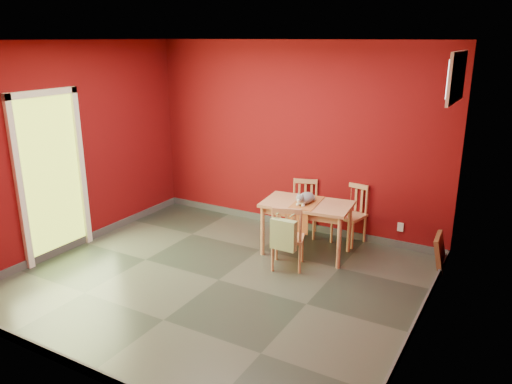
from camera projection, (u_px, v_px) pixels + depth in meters
The scene contains 13 objects.
ground at pixel (219, 280), 5.86m from camera, with size 4.50×4.50×0.00m, color #2D342D.
room_shell at pixel (219, 276), 5.84m from camera, with size 4.50×4.50×4.50m.
doorway at pixel (51, 171), 6.24m from camera, with size 0.06×1.01×2.13m.
window at pixel (456, 77), 4.94m from camera, with size 0.05×0.90×0.50m.
outlet_plate at pixel (400, 227), 6.66m from camera, with size 0.08×0.01×0.12m, color silver.
dining_table at pixel (307, 209), 6.41m from camera, with size 1.18×0.77×0.70m.
table_runner at pixel (304, 209), 6.31m from camera, with size 0.37×0.66×0.32m.
chair_far_left at pixel (304, 207), 7.12m from camera, with size 0.47×0.47×0.79m.
chair_far_right at pixel (351, 213), 6.84m from camera, with size 0.45×0.45×0.82m.
chair_near at pixel (288, 236), 6.05m from camera, with size 0.49×0.49×0.82m.
tote_bag at pixel (284, 235), 5.83m from camera, with size 0.31×0.19×0.44m.
cat at pixel (306, 196), 6.34m from camera, with size 0.20×0.39×0.19m, color slate, non-canonical shape.
picture_frame at pixel (440, 253), 6.07m from camera, with size 0.17×0.45×0.44m.
Camera 1 is at (2.99, -4.38, 2.73)m, focal length 35.00 mm.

